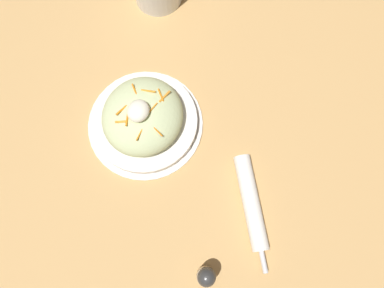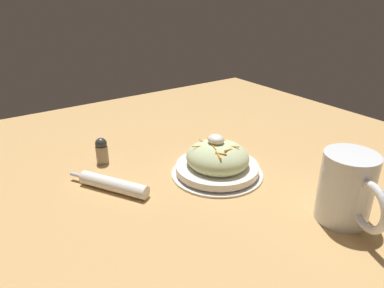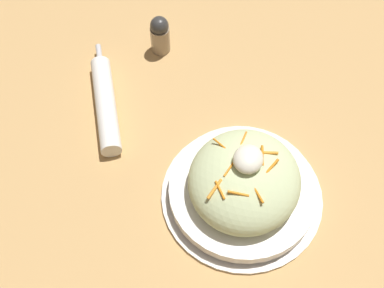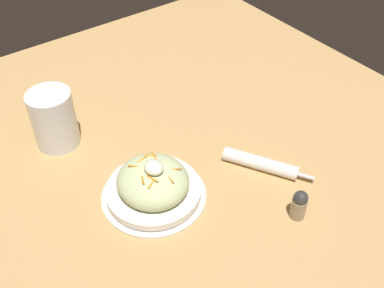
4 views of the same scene
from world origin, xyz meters
name	(u,v)px [view 4 (image 4 of 4)]	position (x,y,z in m)	size (l,w,h in m)	color
ground_plane	(168,185)	(0.00, 0.00, 0.00)	(1.43, 1.43, 0.00)	tan
salad_plate	(153,185)	(0.01, -0.04, 0.03)	(0.22, 0.22, 0.10)	white
beer_mug	(54,120)	(-0.27, -0.13, 0.06)	(0.16, 0.10, 0.14)	white
napkin_roll	(261,164)	(0.08, 0.19, 0.01)	(0.18, 0.12, 0.03)	white
salt_shaker	(299,205)	(0.22, 0.16, 0.03)	(0.03, 0.03, 0.07)	gray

